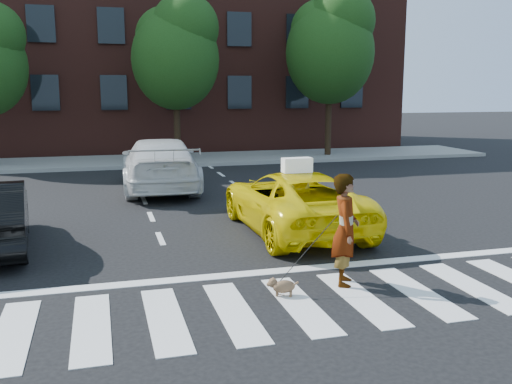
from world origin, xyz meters
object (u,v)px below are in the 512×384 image
(woman, at_px, (345,230))
(dog, at_px, (282,286))
(taxi, at_px, (294,201))
(tree_mid, at_px, (176,48))
(tree_right, at_px, (331,42))
(white_suv, at_px, (160,164))

(woman, relative_size, dog, 3.83)
(taxi, distance_m, dog, 4.22)
(taxi, xyz_separation_m, dog, (-1.54, -3.89, -0.52))
(dog, bearing_deg, tree_mid, 110.59)
(dog, bearing_deg, tree_right, 88.08)
(tree_right, bearing_deg, woman, -111.73)
(taxi, relative_size, woman, 2.67)
(tree_right, bearing_deg, dog, -114.85)
(taxi, bearing_deg, woman, 83.05)
(tree_mid, relative_size, woman, 3.83)
(white_suv, bearing_deg, dog, 97.38)
(dog, bearing_deg, white_suv, 117.49)
(tree_mid, xyz_separation_m, tree_right, (7.00, -0.00, 0.41))
(tree_mid, height_order, taxi, tree_mid)
(white_suv, bearing_deg, tree_right, -139.81)
(white_suv, bearing_deg, woman, 104.19)
(tree_right, relative_size, woman, 4.15)
(woman, distance_m, dog, 1.42)
(dog, bearing_deg, taxi, 91.30)
(tree_right, bearing_deg, white_suv, -142.63)
(tree_mid, relative_size, dog, 14.67)
(dog, bearing_deg, woman, 35.43)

